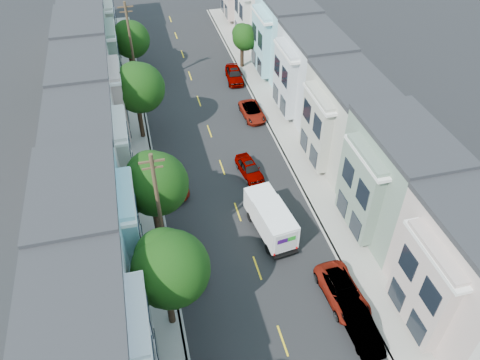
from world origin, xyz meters
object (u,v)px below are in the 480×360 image
(tree_d, at_px, (139,88))
(utility_pole_far, at_px, (132,48))
(parked_right_b, at_px, (343,292))
(parked_right_d, at_px, (234,75))
(tree_e, at_px, (130,40))
(parked_left_c, at_px, (188,264))
(tree_b, at_px, (169,270))
(tree_far_r, at_px, (244,38))
(fedex_truck, at_px, (271,218))
(parked_left_d, at_px, (170,181))
(tree_c, at_px, (155,184))
(utility_pole_near, at_px, (160,214))
(lead_sedan, at_px, (249,168))
(parked_right_a, at_px, (360,327))
(parked_right_c, at_px, (252,112))

(tree_d, bearing_deg, utility_pole_far, 89.99)
(parked_right_b, xyz_separation_m, parked_right_d, (0.00, 31.55, 0.07))
(tree_e, bearing_deg, utility_pole_far, -89.97)
(tree_d, relative_size, parked_left_c, 1.72)
(tree_b, height_order, parked_right_d, tree_b)
(tree_b, relative_size, tree_far_r, 1.43)
(fedex_truck, xyz_separation_m, parked_left_c, (-6.83, -2.19, -0.89))
(utility_pole_far, bearing_deg, tree_d, -90.01)
(tree_e, height_order, fedex_truck, tree_e)
(parked_left_d, bearing_deg, tree_c, -109.65)
(tree_far_r, distance_m, parked_left_c, 32.01)
(parked_right_d, bearing_deg, utility_pole_near, -108.38)
(fedex_truck, bearing_deg, tree_b, -150.30)
(lead_sedan, distance_m, parked_right_a, 17.36)
(tree_far_r, bearing_deg, tree_b, -111.46)
(tree_d, distance_m, parked_right_b, 25.60)
(tree_c, height_order, parked_left_c, tree_c)
(fedex_truck, height_order, parked_right_c, fedex_truck)
(tree_c, height_order, utility_pole_near, utility_pole_near)
(tree_d, relative_size, parked_right_d, 1.64)
(parked_left_d, relative_size, parked_right_d, 1.11)
(utility_pole_near, height_order, parked_right_d, utility_pole_near)
(tree_b, bearing_deg, parked_left_c, 70.57)
(utility_pole_near, height_order, lead_sedan, utility_pole_near)
(parked_left_d, height_order, parked_right_d, parked_right_d)
(tree_e, distance_m, parked_right_c, 17.19)
(tree_far_r, bearing_deg, parked_left_d, -120.29)
(parked_left_c, bearing_deg, parked_right_c, 58.51)
(parked_right_a, bearing_deg, parked_left_c, 140.27)
(utility_pole_far, bearing_deg, tree_c, -90.00)
(tree_c, distance_m, parked_right_a, 16.84)
(tree_b, relative_size, parked_left_c, 1.69)
(tree_b, distance_m, parked_right_d, 32.88)
(parked_left_c, xyz_separation_m, parked_right_d, (9.80, 26.60, 0.14))
(tree_e, bearing_deg, parked_right_b, -72.69)
(lead_sedan, distance_m, parked_right_c, 9.47)
(utility_pole_near, distance_m, fedex_truck, 9.08)
(parked_right_a, distance_m, parked_right_b, 2.76)
(tree_c, bearing_deg, parked_right_a, -46.42)
(parked_right_d, bearing_deg, tree_c, -111.21)
(tree_c, distance_m, tree_far_r, 28.77)
(tree_e, xyz_separation_m, lead_sedan, (8.48, -21.56, -3.69))
(tree_c, relative_size, parked_right_d, 1.57)
(lead_sedan, xyz_separation_m, parked_right_b, (2.72, -14.39, 0.03))
(tree_b, height_order, parked_left_c, tree_b)
(lead_sedan, relative_size, parked_left_c, 0.92)
(parked_left_d, xyz_separation_m, parked_right_c, (9.80, 9.11, -0.12))
(tree_b, distance_m, tree_c, 8.03)
(tree_far_r, height_order, parked_left_d, tree_far_r)
(tree_e, bearing_deg, parked_right_c, -48.11)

